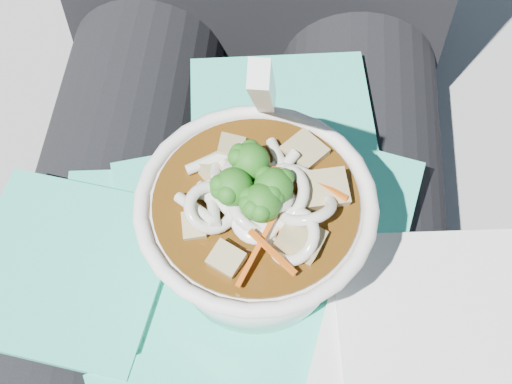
# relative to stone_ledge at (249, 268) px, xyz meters

# --- Properties ---
(stone_ledge) EXTENTS (1.03, 0.56, 0.42)m
(stone_ledge) POSITION_rel_stone_ledge_xyz_m (0.00, 0.00, 0.00)
(stone_ledge) COLOR gray
(stone_ledge) RESTS_ON ground
(lap) EXTENTS (0.34, 0.48, 0.14)m
(lap) POSITION_rel_stone_ledge_xyz_m (0.00, -0.15, 0.28)
(lap) COLOR black
(lap) RESTS_ON stone_ledge
(person_body) EXTENTS (0.34, 0.94, 0.97)m
(person_body) POSITION_rel_stone_ledge_xyz_m (0.00, -0.06, 0.31)
(person_body) COLOR black
(person_body) RESTS_ON ground
(plastic_bag) EXTENTS (0.34, 0.40, 0.01)m
(plastic_bag) POSITION_rel_stone_ledge_xyz_m (0.01, -0.17, 0.36)
(plastic_bag) COLOR #2FC6A6
(plastic_bag) RESTS_ON lap
(napkins) EXTENTS (0.16, 0.17, 0.01)m
(napkins) POSITION_rel_stone_ledge_xyz_m (0.13, -0.22, 0.37)
(napkins) COLOR silver
(napkins) RESTS_ON plastic_bag
(udon_bowl) EXTENTS (0.17, 0.17, 0.19)m
(udon_bowl) POSITION_rel_stone_ledge_xyz_m (0.02, -0.17, 0.41)
(udon_bowl) COLOR white
(udon_bowl) RESTS_ON plastic_bag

